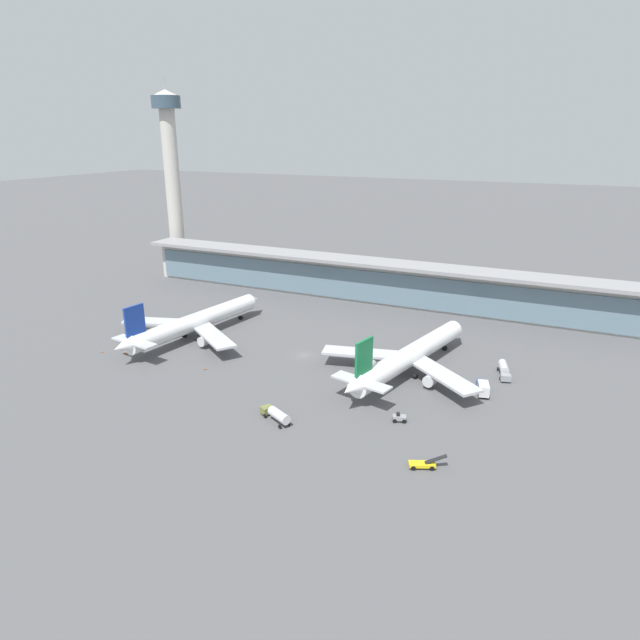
# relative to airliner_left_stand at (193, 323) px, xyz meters

# --- Properties ---
(ground_plane) EXTENTS (1200.00, 1200.00, 0.00)m
(ground_plane) POSITION_rel_airliner_left_stand_xyz_m (35.63, 1.56, -4.81)
(ground_plane) COLOR #515154
(airliner_left_stand) EXTENTS (43.63, 57.26, 15.28)m
(airliner_left_stand) POSITION_rel_airliner_left_stand_xyz_m (0.00, 0.00, 0.00)
(airliner_left_stand) COLOR white
(airliner_left_stand) RESTS_ON ground
(airliner_centre_stand) EXTENTS (42.93, 56.74, 15.28)m
(airliner_centre_stand) POSITION_rel_airliner_left_stand_xyz_m (64.96, 1.77, 0.00)
(airliner_centre_stand) COLOR white
(airliner_centre_stand) RESTS_ON ground
(service_truck_near_nose_grey) EXTENTS (4.35, 8.89, 2.95)m
(service_truck_near_nose_grey) POSITION_rel_airliner_left_stand_xyz_m (87.06, 10.77, -3.10)
(service_truck_near_nose_grey) COLOR gray
(service_truck_near_nose_grey) RESTS_ON ground
(service_truck_under_wing_olive) EXTENTS (8.67, 5.96, 2.95)m
(service_truck_under_wing_olive) POSITION_rel_airliner_left_stand_xyz_m (46.63, -33.55, -3.10)
(service_truck_under_wing_olive) COLOR olive
(service_truck_under_wing_olive) RESTS_ON ground
(service_truck_mid_apron_grey) EXTENTS (3.27, 2.57, 2.05)m
(service_truck_mid_apron_grey) POSITION_rel_airliner_left_stand_xyz_m (70.20, -22.62, -3.94)
(service_truck_mid_apron_grey) COLOR gray
(service_truck_mid_apron_grey) RESTS_ON ground
(service_truck_by_tail_blue) EXTENTS (4.09, 7.65, 3.10)m
(service_truck_by_tail_blue) POSITION_rel_airliner_left_stand_xyz_m (84.03, -2.09, -3.12)
(service_truck_by_tail_blue) COLOR #234C9E
(service_truck_by_tail_blue) RESTS_ON ground
(service_truck_on_taxiway_yellow) EXTENTS (6.77, 3.97, 2.70)m
(service_truck_on_taxiway_yellow) POSITION_rel_airliner_left_stand_xyz_m (79.24, -37.20, -4.00)
(service_truck_on_taxiway_yellow) COLOR yellow
(service_truck_on_taxiway_yellow) RESTS_ON ground
(terminal_building) EXTENTS (189.44, 12.80, 15.20)m
(terminal_building) POSITION_rel_airliner_left_stand_xyz_m (35.63, 58.39, 3.06)
(terminal_building) COLOR beige
(terminal_building) RESTS_ON ground
(control_tower) EXTENTS (12.00, 12.00, 79.67)m
(control_tower) POSITION_rel_airliner_left_stand_xyz_m (-61.96, 70.99, 38.49)
(control_tower) COLOR beige
(control_tower) RESTS_ON ground
(safety_cone_alpha) EXTENTS (0.62, 0.62, 0.70)m
(safety_cone_alpha) POSITION_rel_airliner_left_stand_xyz_m (16.74, -17.75, -4.49)
(safety_cone_alpha) COLOR orange
(safety_cone_alpha) RESTS_ON ground
(safety_cone_bravo) EXTENTS (0.62, 0.62, 0.70)m
(safety_cone_bravo) POSITION_rel_airliner_left_stand_xyz_m (-16.11, -20.39, -4.49)
(safety_cone_bravo) COLOR orange
(safety_cone_bravo) RESTS_ON ground
(safety_cone_charlie) EXTENTS (0.62, 0.62, 0.70)m
(safety_cone_charlie) POSITION_rel_airliner_left_stand_xyz_m (-9.15, -18.37, -4.49)
(safety_cone_charlie) COLOR orange
(safety_cone_charlie) RESTS_ON ground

